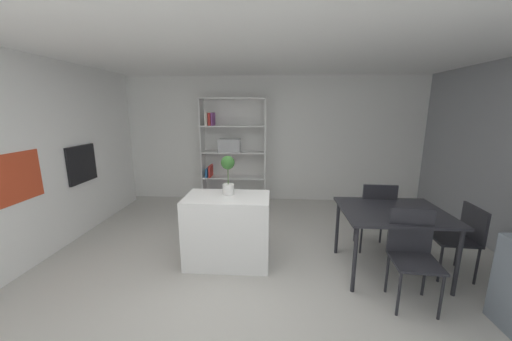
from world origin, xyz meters
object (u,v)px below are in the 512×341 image
dining_table (393,216)px  dining_chair_near (412,248)px  kitchen_island (228,229)px  potted_plant_on_island (228,172)px  open_bookshelf (229,152)px  dining_chair_window_side (461,234)px  dining_chair_far (376,212)px  built_in_oven (82,164)px

dining_table → dining_chair_near: bearing=-89.1°
kitchen_island → dining_table: bearing=-3.2°
potted_plant_on_island → open_bookshelf: size_ratio=0.23×
open_bookshelf → dining_chair_window_side: 4.00m
dining_table → dining_chair_near: dining_chair_near is taller
dining_chair_window_side → kitchen_island: bearing=-89.0°
kitchen_island → dining_chair_far: (1.96, 0.39, 0.14)m
potted_plant_on_island → kitchen_island: bearing=-92.4°
dining_chair_near → kitchen_island: bearing=167.4°
potted_plant_on_island → dining_chair_far: bearing=8.9°
potted_plant_on_island → dining_table: bearing=-5.7°
built_in_oven → dining_table: (4.36, -0.90, -0.40)m
dining_chair_near → built_in_oven: bearing=166.8°
dining_chair_near → dining_chair_window_side: bearing=36.9°
built_in_oven → dining_table: bearing=-11.7°
potted_plant_on_island → open_bookshelf: (-0.35, 2.26, -0.09)m
built_in_oven → dining_table: built_in_oven is taller
potted_plant_on_island → dining_chair_near: potted_plant_on_island is taller
dining_chair_far → dining_chair_window_side: (0.80, -0.51, -0.06)m
open_bookshelf → dining_chair_far: bearing=-40.3°
built_in_oven → open_bookshelf: bearing=37.0°
open_bookshelf → dining_table: 3.39m
open_bookshelf → dining_chair_window_side: size_ratio=2.53×
dining_chair_far → open_bookshelf: bearing=-37.6°
open_bookshelf → dining_chair_near: size_ratio=2.26×
built_in_oven → dining_chair_near: built_in_oven is taller
dining_chair_near → dining_chair_window_side: (0.79, 0.50, -0.05)m
built_in_oven → potted_plant_on_island: 2.51m
dining_chair_far → dining_chair_near: bearing=93.4°
kitchen_island → potted_plant_on_island: 0.73m
built_in_oven → kitchen_island: built_in_oven is taller
potted_plant_on_island → dining_chair_near: 2.17m
built_in_oven → open_bookshelf: (2.06, 1.55, -0.03)m
potted_plant_on_island → dining_chair_near: (1.97, -0.70, -0.60)m
potted_plant_on_island → dining_chair_near: bearing=-19.5°
dining_table → dining_chair_far: dining_chair_far is taller
kitchen_island → open_bookshelf: bearing=98.3°
dining_chair_window_side → dining_chair_far: bearing=-118.9°
dining_table → dining_chair_window_side: (0.80, -0.01, -0.19)m
open_bookshelf → dining_table: size_ratio=1.84×
dining_chair_far → kitchen_island: bearing=14.0°
dining_chair_far → built_in_oven: bearing=-2.6°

